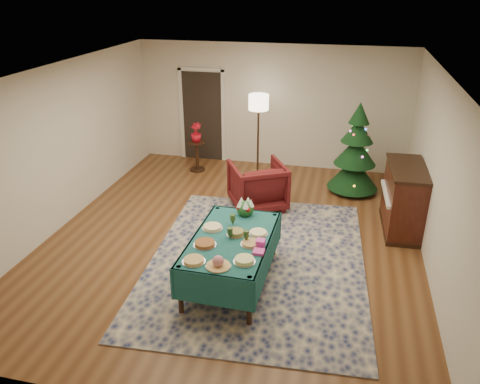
% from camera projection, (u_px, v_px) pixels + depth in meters
% --- Properties ---
extents(room_shell, '(7.00, 7.00, 7.00)m').
position_uv_depth(room_shell, '(233.00, 161.00, 7.24)').
color(room_shell, '#593319').
rests_on(room_shell, ground).
extents(doorway, '(1.08, 0.04, 2.16)m').
position_uv_depth(doorway, '(202.00, 114.00, 10.76)').
color(doorway, black).
rests_on(doorway, ground).
extents(rug, '(3.45, 4.39, 0.02)m').
position_uv_depth(rug, '(257.00, 260.00, 7.14)').
color(rug, '#131B48').
rests_on(rug, ground).
extents(buffet_table, '(1.11, 1.85, 0.71)m').
position_uv_depth(buffet_table, '(232.00, 247.00, 6.42)').
color(buffet_table, black).
rests_on(buffet_table, ground).
extents(platter_0, '(0.30, 0.30, 0.04)m').
position_uv_depth(platter_0, '(194.00, 260.00, 5.81)').
color(platter_0, silver).
rests_on(platter_0, buffet_table).
extents(platter_1, '(0.31, 0.31, 0.15)m').
position_uv_depth(platter_1, '(218.00, 262.00, 5.70)').
color(platter_1, silver).
rests_on(platter_1, buffet_table).
extents(platter_2, '(0.28, 0.28, 0.06)m').
position_uv_depth(platter_2, '(244.00, 260.00, 5.80)').
color(platter_2, silver).
rests_on(platter_2, buffet_table).
extents(platter_3, '(0.31, 0.31, 0.05)m').
position_uv_depth(platter_3, '(205.00, 244.00, 6.18)').
color(platter_3, silver).
rests_on(platter_3, buffet_table).
extents(platter_4, '(0.28, 0.28, 0.04)m').
position_uv_depth(platter_4, '(251.00, 243.00, 6.19)').
color(platter_4, silver).
rests_on(platter_4, buffet_table).
extents(platter_5, '(0.30, 0.30, 0.05)m').
position_uv_depth(platter_5, '(212.00, 227.00, 6.58)').
color(platter_5, silver).
rests_on(platter_5, buffet_table).
extents(platter_6, '(0.26, 0.26, 0.07)m').
position_uv_depth(platter_6, '(236.00, 233.00, 6.42)').
color(platter_6, silver).
rests_on(platter_6, buffet_table).
extents(platter_7, '(0.27, 0.27, 0.04)m').
position_uv_depth(platter_7, '(258.00, 233.00, 6.45)').
color(platter_7, silver).
rests_on(platter_7, buffet_table).
extents(goblet_0, '(0.08, 0.08, 0.17)m').
position_uv_depth(goblet_0, '(233.00, 220.00, 6.66)').
color(goblet_0, '#2D471E').
rests_on(goblet_0, buffet_table).
extents(goblet_1, '(0.08, 0.08, 0.17)m').
position_uv_depth(goblet_1, '(246.00, 236.00, 6.23)').
color(goblet_1, '#2D471E').
rests_on(goblet_1, buffet_table).
extents(goblet_2, '(0.08, 0.08, 0.17)m').
position_uv_depth(goblet_2, '(230.00, 233.00, 6.30)').
color(goblet_2, '#2D471E').
rests_on(goblet_2, buffet_table).
extents(napkin_stack, '(0.15, 0.15, 0.04)m').
position_uv_depth(napkin_stack, '(259.00, 252.00, 6.00)').
color(napkin_stack, '#DC3D9C').
rests_on(napkin_stack, buffet_table).
extents(gift_box, '(0.12, 0.12, 0.10)m').
position_uv_depth(gift_box, '(261.00, 243.00, 6.14)').
color(gift_box, '#EB41B7').
rests_on(gift_box, buffet_table).
extents(centerpiece, '(0.26, 0.26, 0.29)m').
position_uv_depth(centerpiece, '(245.00, 207.00, 6.93)').
color(centerpiece, '#1E4C1E').
rests_on(centerpiece, buffet_table).
extents(armchair, '(1.25, 1.22, 0.96)m').
position_uv_depth(armchair, '(258.00, 183.00, 8.64)').
color(armchair, '#501112').
rests_on(armchair, ground).
extents(floor_lamp, '(0.42, 0.42, 1.74)m').
position_uv_depth(floor_lamp, '(259.00, 107.00, 9.77)').
color(floor_lamp, '#A57F3F').
rests_on(floor_lamp, ground).
extents(side_table, '(0.38, 0.38, 0.67)m').
position_uv_depth(side_table, '(197.00, 156.00, 10.38)').
color(side_table, black).
rests_on(side_table, ground).
extents(potted_plant, '(0.23, 0.42, 0.23)m').
position_uv_depth(potted_plant, '(196.00, 137.00, 10.19)').
color(potted_plant, red).
rests_on(potted_plant, side_table).
extents(christmas_tree, '(1.28, 1.28, 1.82)m').
position_uv_depth(christmas_tree, '(355.00, 153.00, 9.15)').
color(christmas_tree, black).
rests_on(christmas_tree, ground).
extents(piano, '(0.68, 1.34, 1.14)m').
position_uv_depth(piano, '(403.00, 199.00, 7.83)').
color(piano, black).
rests_on(piano, ground).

